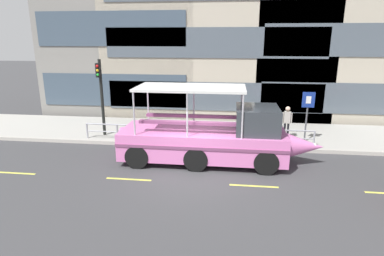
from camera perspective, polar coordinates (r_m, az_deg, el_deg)
The scene contains 9 objects.
ground_plane at distance 13.22m, azimuth 0.13°, elevation -7.97°, with size 120.00×120.00×0.00m, color #3D3D3F.
sidewalk at distance 18.43m, azimuth 2.25°, elevation -0.75°, with size 32.00×4.80×0.18m, color #A8A59E.
curb_edge at distance 16.07m, azimuth 1.48°, elevation -3.25°, with size 32.00×0.18×0.18m, color #B2ADA3.
lane_centreline at distance 12.40m, azimuth -0.39°, elevation -9.64°, with size 25.80×0.12×0.01m.
curb_guardrail at distance 16.22m, azimuth 0.68°, elevation -0.68°, with size 11.63×0.09×0.82m.
traffic_light_pole at distance 17.69m, azimuth -15.84°, elevation 6.46°, with size 0.24×0.46×4.07m.
parking_sign at distance 16.96m, azimuth 19.79°, elevation 3.27°, with size 0.60×0.12×2.57m.
duck_tour_boat at distance 14.09m, azimuth 3.96°, elevation -1.78°, with size 8.84×2.61×3.32m.
pedestrian_near_bow at distance 17.34m, azimuth 16.49°, elevation 1.45°, with size 0.50×0.24×1.74m.
Camera 1 is at (1.47, -12.01, 5.31)m, focal length 30.10 mm.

